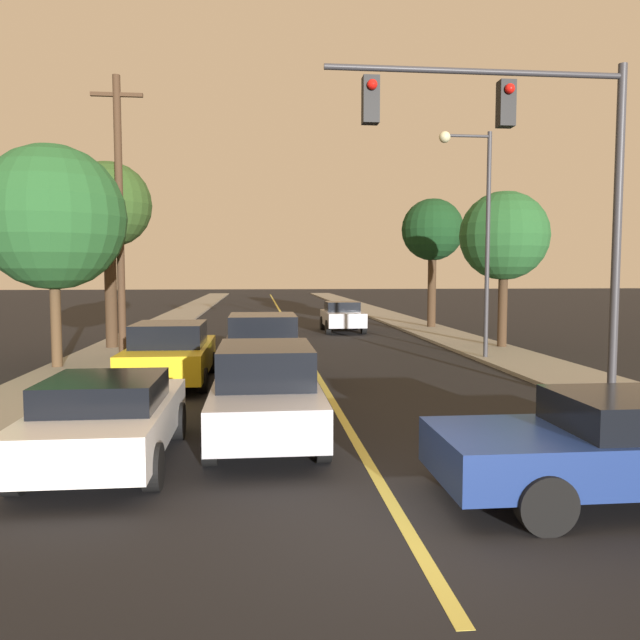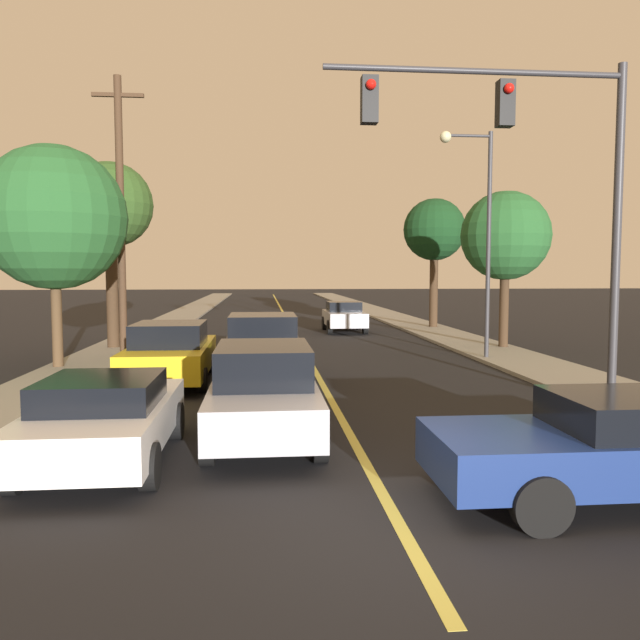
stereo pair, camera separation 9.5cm
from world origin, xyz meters
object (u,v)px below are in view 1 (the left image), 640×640
object	(u,v)px
car_far_oncoming	(342,316)
tree_left_far	(109,207)
car_crossing_right	(638,444)
traffic_signal_mast	(529,159)
car_outer_lane_second	(171,353)
tree_right_far	(433,231)
streetlamp_right	(476,214)
tree_right_near	(504,236)
utility_pole_left	(120,213)
car_near_lane_second	(263,348)
car_near_lane_front	(266,390)
car_outer_lane_front	(107,418)
tree_left_near	(53,218)

from	to	relation	value
car_far_oncoming	tree_left_far	xyz separation A→B (m)	(-9.35, -6.26, 4.45)
car_crossing_right	traffic_signal_mast	distance (m)	6.78
car_outer_lane_second	tree_right_far	world-z (taller)	tree_right_far
streetlamp_right	tree_right_near	bearing A→B (deg)	52.98
utility_pole_left	car_near_lane_second	bearing A→B (deg)	-45.64
car_near_lane_front	car_outer_lane_front	size ratio (longest dim) A/B	1.20
car_far_oncoming	tree_right_far	world-z (taller)	tree_right_far
car_far_oncoming	utility_pole_left	xyz separation A→B (m)	(-8.37, -9.08, 3.97)
car_outer_lane_front	car_far_oncoming	distance (m)	21.14
car_crossing_right	tree_right_near	distance (m)	15.91
traffic_signal_mast	car_outer_lane_front	bearing A→B (deg)	-159.33
car_near_lane_front	traffic_signal_mast	bearing A→B (deg)	17.39
car_near_lane_front	car_outer_lane_front	world-z (taller)	car_near_lane_front
car_outer_lane_front	tree_right_near	size ratio (longest dim) A/B	0.72
car_outer_lane_second	tree_left_far	distance (m)	8.89
streetlamp_right	tree_left_far	bearing A→B (deg)	162.48
traffic_signal_mast	streetlamp_right	world-z (taller)	streetlamp_right
car_near_lane_second	traffic_signal_mast	bearing A→B (deg)	-34.29
utility_pole_left	tree_right_near	size ratio (longest dim) A/B	1.56
car_outer_lane_second	tree_left_far	size ratio (longest dim) A/B	0.71
car_near_lane_second	car_outer_lane_second	xyz separation A→B (m)	(-2.36, 0.30, -0.12)
car_far_oncoming	traffic_signal_mast	distance (m)	17.88
car_outer_lane_front	tree_left_near	distance (m)	10.57
car_outer_lane_front	traffic_signal_mast	size ratio (longest dim) A/B	0.59
car_near_lane_second	tree_right_near	bearing A→B (deg)	34.95
traffic_signal_mast	tree_left_near	size ratio (longest dim) A/B	1.09
car_far_oncoming	tree_left_near	size ratio (longest dim) A/B	0.61
car_near_lane_second	tree_right_far	xyz separation A→B (m)	(8.59, 14.70, 4.01)
car_crossing_right	tree_right_near	world-z (taller)	tree_right_near
car_outer_lane_front	tree_left_near	xyz separation A→B (m)	(-3.57, 9.24, 3.70)
tree_left_near	utility_pole_left	bearing A→B (deg)	51.99
streetlamp_right	tree_right_far	distance (m)	11.34
car_far_oncoming	streetlamp_right	xyz separation A→B (m)	(2.91, -10.13, 3.95)
traffic_signal_mast	car_near_lane_second	bearing A→B (deg)	145.71
car_far_oncoming	traffic_signal_mast	size ratio (longest dim) A/B	0.56
car_near_lane_front	car_crossing_right	size ratio (longest dim) A/B	0.98
car_outer_lane_second	streetlamp_right	bearing A→B (deg)	19.25
traffic_signal_mast	tree_right_far	world-z (taller)	traffic_signal_mast
car_near_lane_front	utility_pole_left	xyz separation A→B (m)	(-4.46, 9.88, 3.88)
car_far_oncoming	tree_left_near	xyz separation A→B (m)	(-9.84, -10.95, 3.65)
car_crossing_right	traffic_signal_mast	bearing A→B (deg)	-8.66
car_far_oncoming	traffic_signal_mast	world-z (taller)	traffic_signal_mast
utility_pole_left	car_crossing_right	bearing A→B (deg)	-55.86
car_near_lane_front	car_crossing_right	world-z (taller)	car_near_lane_front
car_crossing_right	tree_right_near	size ratio (longest dim) A/B	0.88
car_near_lane_front	tree_right_near	world-z (taller)	tree_right_near
car_near_lane_front	car_near_lane_second	world-z (taller)	car_near_lane_second
car_near_lane_front	car_far_oncoming	size ratio (longest dim) A/B	1.27
car_near_lane_front	car_outer_lane_second	size ratio (longest dim) A/B	1.03
streetlamp_right	tree_left_near	bearing A→B (deg)	-176.31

